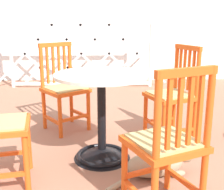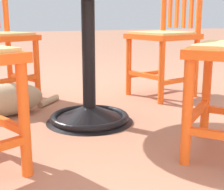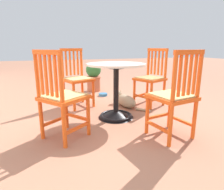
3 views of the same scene
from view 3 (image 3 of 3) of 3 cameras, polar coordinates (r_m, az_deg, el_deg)
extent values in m
plane|color=#A36B51|center=(2.76, 4.61, -5.73)|extent=(24.00, 24.00, 0.00)
cone|color=black|center=(2.63, 1.16, -5.57)|extent=(0.48, 0.48, 0.10)
torus|color=black|center=(2.64, 1.16, -6.08)|extent=(0.44, 0.44, 0.04)
cylinder|color=black|center=(2.54, 1.20, 1.29)|extent=(0.07, 0.07, 0.66)
cylinder|color=black|center=(2.49, 1.24, 8.32)|extent=(0.20, 0.20, 0.04)
cylinder|color=silver|center=(2.49, 1.24, 9.07)|extent=(0.76, 0.76, 0.02)
cylinder|color=#EA5619|center=(2.95, 11.54, -0.10)|extent=(0.04, 0.04, 0.45)
cylinder|color=#EA5619|center=(3.16, 6.61, 1.03)|extent=(0.04, 0.04, 0.45)
cylinder|color=#EA5619|center=(3.18, 15.43, 4.93)|extent=(0.04, 0.04, 0.91)
cylinder|color=#EA5619|center=(3.38, 10.58, 5.70)|extent=(0.04, 0.04, 0.91)
cube|color=#EA5619|center=(3.11, 13.34, -1.10)|extent=(0.16, 0.32, 0.03)
cube|color=#EA5619|center=(3.31, 8.53, 0.04)|extent=(0.16, 0.32, 0.03)
cube|color=#EA5619|center=(3.07, 8.95, -0.51)|extent=(0.32, 0.16, 0.03)
cube|color=#EA5619|center=(3.14, 11.11, 4.64)|extent=(0.53, 0.53, 0.04)
cube|color=tan|center=(3.14, 11.13, 5.03)|extent=(0.46, 0.46, 0.02)
cube|color=#EA5619|center=(3.19, 14.66, 9.08)|extent=(0.03, 0.03, 0.39)
cube|color=#EA5619|center=(3.23, 13.65, 9.19)|extent=(0.03, 0.03, 0.39)
cube|color=#EA5619|center=(3.27, 12.66, 9.30)|extent=(0.03, 0.03, 0.39)
cube|color=#EA5619|center=(3.31, 11.70, 9.41)|extent=(0.03, 0.03, 0.39)
cube|color=#EA5619|center=(3.24, 13.37, 12.95)|extent=(0.36, 0.18, 0.04)
cylinder|color=#EA5619|center=(3.05, -5.54, 0.57)|extent=(0.04, 0.04, 0.45)
cylinder|color=#EA5619|center=(2.88, -11.19, -0.43)|extent=(0.04, 0.04, 0.45)
cylinder|color=#EA5619|center=(3.29, -8.92, 5.55)|extent=(0.04, 0.04, 0.91)
cylinder|color=#EA5619|center=(3.14, -14.31, 4.87)|extent=(0.04, 0.04, 0.91)
cube|color=#EA5619|center=(3.21, -7.18, -0.35)|extent=(0.33, 0.15, 0.03)
cube|color=#EA5619|center=(3.05, -12.61, -1.35)|extent=(0.33, 0.15, 0.03)
cube|color=#EA5619|center=(2.98, -8.25, -0.94)|extent=(0.15, 0.33, 0.03)
cube|color=#EA5619|center=(3.07, -10.06, 4.44)|extent=(0.52, 0.52, 0.04)
cube|color=tan|center=(3.06, -10.07, 4.85)|extent=(0.45, 0.45, 0.02)
cube|color=#EA5619|center=(3.23, -10.13, 9.37)|extent=(0.03, 0.03, 0.39)
cube|color=#EA5619|center=(3.20, -11.20, 9.27)|extent=(0.03, 0.03, 0.39)
cube|color=#EA5619|center=(3.17, -12.30, 9.17)|extent=(0.03, 0.03, 0.39)
cube|color=#EA5619|center=(3.14, -13.42, 9.07)|extent=(0.03, 0.03, 0.39)
cube|color=#EA5619|center=(3.17, -11.95, 13.00)|extent=(0.16, 0.37, 0.04)
cylinder|color=#EA5619|center=(2.31, -13.42, -4.20)|extent=(0.04, 0.04, 0.45)
cylinder|color=#EA5619|center=(2.09, -7.05, -5.96)|extent=(0.04, 0.04, 0.45)
cylinder|color=#EA5619|center=(2.05, -20.78, -0.43)|extent=(0.04, 0.04, 0.91)
cylinder|color=#EA5619|center=(1.79, -14.45, -2.00)|extent=(0.04, 0.04, 0.91)
cube|color=#EA5619|center=(2.24, -16.52, -7.35)|extent=(0.23, 0.29, 0.03)
cube|color=#EA5619|center=(2.00, -10.21, -9.58)|extent=(0.23, 0.29, 0.03)
cube|color=#EA5619|center=(2.21, -10.34, -6.39)|extent=(0.29, 0.23, 0.03)
cube|color=#EA5619|center=(2.02, -14.02, -0.76)|extent=(0.56, 0.56, 0.04)
cube|color=tan|center=(2.02, -14.06, -0.15)|extent=(0.49, 0.49, 0.02)
cube|color=#EA5619|center=(1.95, -20.20, 5.68)|extent=(0.03, 0.03, 0.39)
cube|color=#EA5619|center=(1.90, -18.98, 5.56)|extent=(0.03, 0.03, 0.39)
cube|color=#EA5619|center=(1.84, -17.70, 5.43)|extent=(0.03, 0.03, 0.39)
cube|color=#EA5619|center=(1.79, -16.34, 5.29)|extent=(0.03, 0.03, 0.39)
cube|color=#EA5619|center=(1.85, -18.86, 11.92)|extent=(0.32, 0.26, 0.04)
cylinder|color=#EA5619|center=(2.14, 10.41, -5.52)|extent=(0.04, 0.04, 0.45)
cylinder|color=#EA5619|center=(2.37, 16.78, -4.01)|extent=(0.04, 0.04, 0.45)
cylinder|color=#EA5619|center=(1.84, 17.47, -1.74)|extent=(0.04, 0.04, 0.91)
cylinder|color=#EA5619|center=(2.10, 23.88, -0.41)|extent=(0.04, 0.04, 0.91)
cube|color=#EA5619|center=(2.06, 13.35, -9.09)|extent=(0.34, 0.09, 0.03)
cube|color=#EA5619|center=(2.29, 19.69, -7.13)|extent=(0.34, 0.09, 0.03)
cube|color=#EA5619|center=(2.27, 13.67, -6.05)|extent=(0.09, 0.34, 0.03)
cube|color=#EA5619|center=(2.08, 17.26, -0.59)|extent=(0.47, 0.47, 0.04)
cube|color=tan|center=(2.07, 17.31, 0.00)|extent=(0.41, 0.41, 0.02)
cube|color=#EA5619|center=(1.84, 19.45, 5.30)|extent=(0.02, 0.03, 0.39)
cube|color=#EA5619|center=(1.90, 20.81, 5.40)|extent=(0.02, 0.03, 0.39)
cube|color=#EA5619|center=(1.95, 22.11, 5.50)|extent=(0.02, 0.03, 0.39)
cube|color=#EA5619|center=(2.00, 23.34, 5.59)|extent=(0.02, 0.03, 0.39)
cube|color=#EA5619|center=(1.91, 22.05, 11.70)|extent=(0.11, 0.38, 0.04)
ellipsoid|color=#9E896B|center=(3.08, 4.27, -1.78)|extent=(0.47, 0.28, 0.19)
ellipsoid|color=silver|center=(3.16, 3.27, -1.52)|extent=(0.21, 0.18, 0.14)
sphere|color=#9E896B|center=(3.27, 1.89, 0.20)|extent=(0.12, 0.12, 0.12)
ellipsoid|color=silver|center=(3.30, 1.52, 0.15)|extent=(0.05, 0.06, 0.04)
cone|color=#9E896B|center=(3.23, 1.52, 1.02)|extent=(0.04, 0.04, 0.04)
cone|color=#9E896B|center=(3.26, 2.49, 1.14)|extent=(0.04, 0.04, 0.04)
ellipsoid|color=#9E896B|center=(3.20, 1.81, -2.36)|extent=(0.13, 0.08, 0.05)
ellipsoid|color=#9E896B|center=(3.26, 3.47, -2.09)|extent=(0.13, 0.08, 0.05)
cylinder|color=#9E896B|center=(2.91, 9.23, -4.36)|extent=(0.18, 0.19, 0.04)
cylinder|color=#B25B3D|center=(4.18, -5.43, 3.39)|extent=(0.28, 0.28, 0.32)
torus|color=#B25B3D|center=(4.16, -5.47, 5.28)|extent=(0.32, 0.32, 0.04)
sphere|color=#2D6B33|center=(4.14, -5.53, 7.47)|extent=(0.32, 0.32, 0.32)
cylinder|color=teal|center=(3.77, -2.66, 0.14)|extent=(0.17, 0.17, 0.05)
camera|label=1|loc=(3.92, 36.27, 14.59)|focal=47.26mm
camera|label=2|loc=(3.10, -33.43, 4.87)|focal=53.10mm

